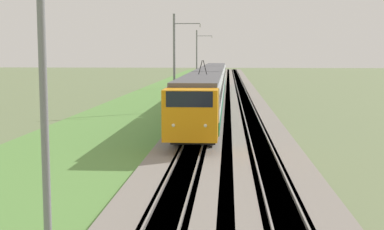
{
  "coord_description": "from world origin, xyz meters",
  "views": [
    {
      "loc": [
        -7.92,
        -1.95,
        5.53
      ],
      "look_at": [
        20.82,
        0.0,
        2.2
      ],
      "focal_mm": 50.0,
      "sensor_mm": 36.0,
      "label": 1
    }
  ],
  "objects_px": {
    "passenger_train": "(210,83)",
    "catenary_mast_mid": "(175,62)",
    "catenary_mast_near": "(45,78)",
    "catenary_mast_far": "(197,59)"
  },
  "relations": [
    {
      "from": "passenger_train",
      "to": "catenary_mast_mid",
      "type": "distance_m",
      "value": 9.73
    },
    {
      "from": "passenger_train",
      "to": "catenary_mast_mid",
      "type": "xyz_separation_m",
      "value": [
        -8.95,
        3.0,
        2.38
      ]
    },
    {
      "from": "passenger_train",
      "to": "catenary_mast_near",
      "type": "height_order",
      "value": "catenary_mast_near"
    },
    {
      "from": "passenger_train",
      "to": "catenary_mast_near",
      "type": "bearing_deg",
      "value": -3.89
    },
    {
      "from": "catenary_mast_near",
      "to": "catenary_mast_far",
      "type": "bearing_deg",
      "value": -0.0
    },
    {
      "from": "catenary_mast_mid",
      "to": "catenary_mast_far",
      "type": "height_order",
      "value": "catenary_mast_far"
    },
    {
      "from": "passenger_train",
      "to": "catenary_mast_mid",
      "type": "height_order",
      "value": "catenary_mast_mid"
    },
    {
      "from": "catenary_mast_near",
      "to": "catenary_mast_mid",
      "type": "height_order",
      "value": "catenary_mast_near"
    },
    {
      "from": "catenary_mast_mid",
      "to": "catenary_mast_far",
      "type": "distance_m",
      "value": 35.25
    },
    {
      "from": "catenary_mast_near",
      "to": "catenary_mast_mid",
      "type": "xyz_separation_m",
      "value": [
        35.25,
        -0.0,
        -0.15
      ]
    }
  ]
}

